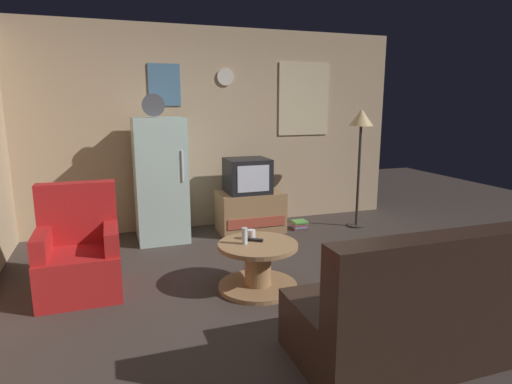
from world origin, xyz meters
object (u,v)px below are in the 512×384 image
object	(u,v)px
coffee_table	(258,266)
remote_control	(255,240)
wine_glass	(245,236)
mug_ceramic_white	(251,234)
tv_stand	(250,212)
book_stack	(299,225)
standing_lamp	(361,127)
fridge	(160,180)
armchair	(80,255)
crt_tv	(247,176)
couch	(425,312)

from	to	relation	value
coffee_table	remote_control	size ratio (longest dim) A/B	4.80
wine_glass	mug_ceramic_white	distance (m)	0.15
tv_stand	book_stack	world-z (taller)	tv_stand
coffee_table	standing_lamp	bearing A→B (deg)	36.96
remote_control	fridge	bearing A→B (deg)	144.68
coffee_table	mug_ceramic_white	world-z (taller)	mug_ceramic_white
remote_control	armchair	size ratio (longest dim) A/B	0.16
crt_tv	armchair	distance (m)	2.38
coffee_table	armchair	bearing A→B (deg)	163.02
couch	wine_glass	bearing A→B (deg)	120.62
remote_control	couch	world-z (taller)	couch
crt_tv	coffee_table	world-z (taller)	crt_tv
mug_ceramic_white	couch	world-z (taller)	couch
wine_glass	book_stack	size ratio (longest dim) A/B	0.70
tv_stand	standing_lamp	bearing A→B (deg)	-9.83
book_stack	armchair	bearing A→B (deg)	-157.15
tv_stand	standing_lamp	distance (m)	1.84
wine_glass	remote_control	size ratio (longest dim) A/B	1.00
tv_stand	fridge	bearing A→B (deg)	178.44
crt_tv	remote_control	size ratio (longest dim) A/B	3.60
tv_stand	crt_tv	bearing A→B (deg)	-178.62
crt_tv	armchair	size ratio (longest dim) A/B	0.56
coffee_table	armchair	distance (m)	1.59
fridge	book_stack	size ratio (longest dim) A/B	8.28
mug_ceramic_white	remote_control	size ratio (longest dim) A/B	0.60
fridge	couch	xyz separation A→B (m)	(1.34, -3.11, -0.44)
armchair	couch	xyz separation A→B (m)	(2.21, -1.82, -0.03)
tv_stand	remote_control	bearing A→B (deg)	-106.89
standing_lamp	coffee_table	world-z (taller)	standing_lamp
standing_lamp	coffee_table	size ratio (longest dim) A/B	2.21
coffee_table	couch	xyz separation A→B (m)	(0.69, -1.36, 0.10)
crt_tv	couch	xyz separation A→B (m)	(0.24, -3.08, -0.43)
couch	tv_stand	bearing A→B (deg)	93.68
tv_stand	remote_control	xyz separation A→B (m)	(-0.50, -1.66, 0.18)
wine_glass	remote_control	world-z (taller)	wine_glass
wine_glass	fridge	bearing A→B (deg)	106.72
fridge	mug_ceramic_white	bearing A→B (deg)	-69.04
crt_tv	remote_control	distance (m)	1.75
standing_lamp	couch	world-z (taller)	standing_lamp
fridge	couch	world-z (taller)	fridge
fridge	crt_tv	bearing A→B (deg)	-1.67
wine_glass	armchair	size ratio (longest dim) A/B	0.16
crt_tv	book_stack	bearing A→B (deg)	-10.92
crt_tv	standing_lamp	xyz separation A→B (m)	(1.50, -0.25, 0.61)
couch	coffee_table	bearing A→B (deg)	117.03
coffee_table	book_stack	world-z (taller)	coffee_table
tv_stand	mug_ceramic_white	world-z (taller)	tv_stand
tv_stand	crt_tv	size ratio (longest dim) A/B	1.56
fridge	standing_lamp	size ratio (longest dim) A/B	1.11
fridge	book_stack	xyz separation A→B (m)	(1.79, -0.17, -0.69)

